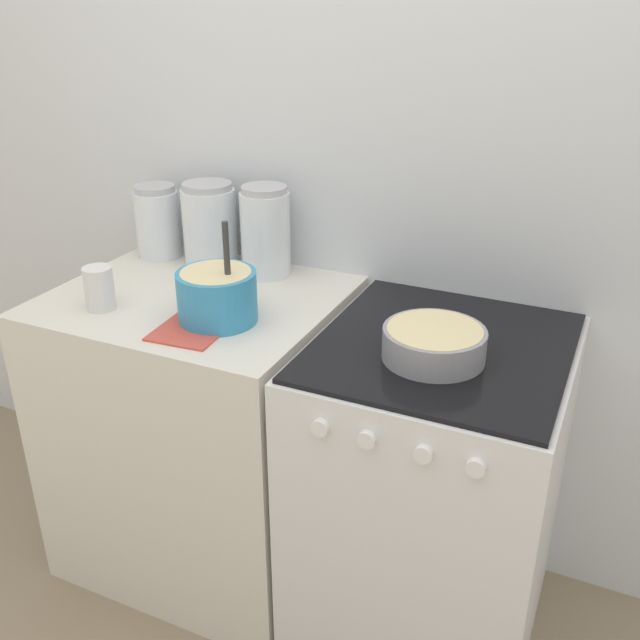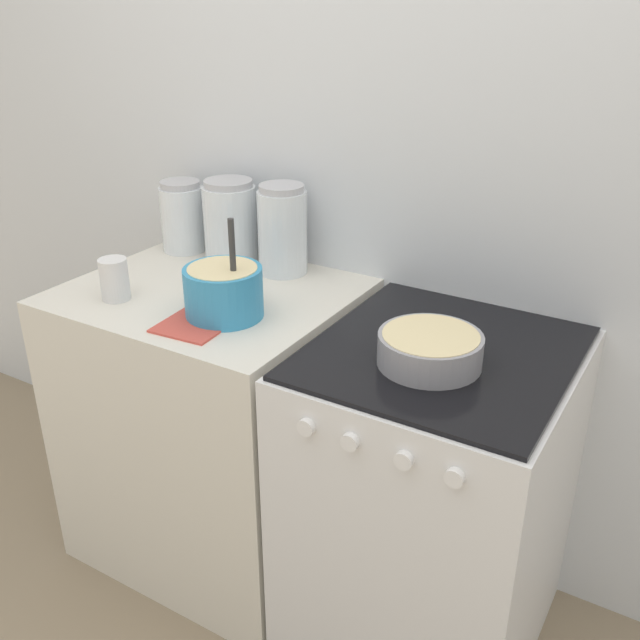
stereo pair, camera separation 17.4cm
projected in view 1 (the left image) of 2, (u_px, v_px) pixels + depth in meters
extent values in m
cube|color=silver|center=(375.00, 178.00, 2.04)|extent=(4.59, 0.05, 2.40)
cube|color=silver|center=(205.00, 430.00, 2.20)|extent=(0.79, 0.68, 0.91)
cube|color=silver|center=(431.00, 494.00, 1.93)|extent=(0.62, 0.68, 0.89)
cube|color=black|center=(443.00, 346.00, 1.74)|extent=(0.60, 0.65, 0.01)
cylinder|color=white|center=(320.00, 427.00, 1.55)|extent=(0.04, 0.02, 0.04)
cylinder|color=white|center=(367.00, 439.00, 1.51)|extent=(0.04, 0.02, 0.04)
cylinder|color=white|center=(423.00, 454.00, 1.46)|extent=(0.04, 0.02, 0.04)
cylinder|color=white|center=(476.00, 468.00, 1.42)|extent=(0.04, 0.02, 0.04)
cylinder|color=#338CBF|center=(217.00, 297.00, 1.83)|extent=(0.21, 0.21, 0.13)
cylinder|color=beige|center=(216.00, 285.00, 1.82)|extent=(0.18, 0.18, 0.07)
cylinder|color=#333333|center=(228.00, 270.00, 1.78)|extent=(0.02, 0.02, 0.25)
cylinder|color=gray|center=(434.00, 344.00, 1.65)|extent=(0.24, 0.24, 0.07)
cylinder|color=beige|center=(434.00, 341.00, 1.65)|extent=(0.22, 0.22, 0.06)
cylinder|color=silver|center=(158.00, 224.00, 2.27)|extent=(0.14, 0.14, 0.21)
cylinder|color=tan|center=(159.00, 237.00, 2.29)|extent=(0.12, 0.12, 0.13)
cylinder|color=#B2B2B7|center=(154.00, 189.00, 2.22)|extent=(0.13, 0.13, 0.02)
cylinder|color=silver|center=(210.00, 228.00, 2.19)|extent=(0.17, 0.17, 0.24)
cylinder|color=silver|center=(211.00, 242.00, 2.21)|extent=(0.15, 0.15, 0.14)
cylinder|color=#B2B2B7|center=(207.00, 186.00, 2.13)|extent=(0.15, 0.15, 0.02)
cylinder|color=silver|center=(266.00, 234.00, 2.11)|extent=(0.15, 0.15, 0.25)
cylinder|color=red|center=(266.00, 250.00, 2.13)|extent=(0.13, 0.13, 0.15)
cylinder|color=#B2B2B7|center=(264.00, 190.00, 2.05)|extent=(0.13, 0.13, 0.02)
cylinder|color=silver|center=(99.00, 288.00, 1.91)|extent=(0.08, 0.08, 0.12)
cube|color=#CC4C3F|center=(200.00, 322.00, 1.84)|extent=(0.19, 0.29, 0.01)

